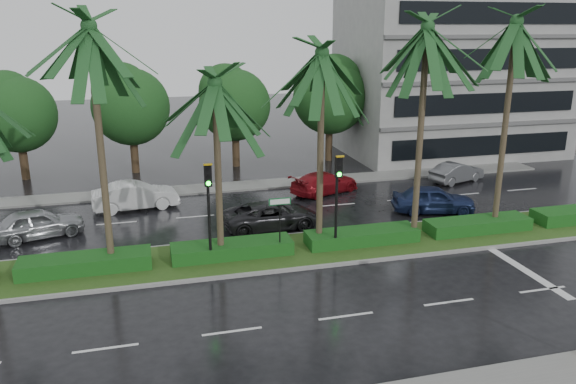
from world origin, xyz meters
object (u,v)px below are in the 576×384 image
object	(u,v)px
street_sign	(280,212)
car_darkgrey	(271,216)
car_white	(136,196)
car_red	(325,183)
car_blue	(433,199)
car_grey	(457,172)
signal_median_left	(209,199)
car_silver	(38,223)

from	to	relation	value
street_sign	car_darkgrey	size ratio (longest dim) A/B	0.54
car_white	car_darkgrey	size ratio (longest dim) A/B	0.95
car_darkgrey	car_red	bearing A→B (deg)	-45.38
car_blue	car_grey	bearing A→B (deg)	-26.27
car_darkgrey	street_sign	bearing A→B (deg)	168.16
signal_median_left	car_silver	distance (m)	9.61
car_red	car_blue	size ratio (longest dim) A/B	1.03
car_red	signal_median_left	bearing A→B (deg)	115.43
car_white	car_darkgrey	bearing A→B (deg)	-133.80
car_white	car_grey	bearing A→B (deg)	-95.47
car_red	car_blue	xyz separation A→B (m)	(4.50, -4.97, 0.09)
signal_median_left	car_darkgrey	distance (m)	5.77
signal_median_left	car_silver	xyz separation A→B (m)	(-7.50, 5.55, -2.29)
car_silver	car_red	size ratio (longest dim) A/B	0.93
signal_median_left	car_white	world-z (taller)	signal_median_left
car_darkgrey	car_grey	world-z (taller)	car_darkgrey
car_grey	car_silver	bearing A→B (deg)	79.58
car_silver	car_darkgrey	distance (m)	11.12
car_white	car_silver	bearing A→B (deg)	119.65
car_silver	car_blue	bearing A→B (deg)	-111.09
car_grey	car_red	bearing A→B (deg)	72.06
car_silver	street_sign	bearing A→B (deg)	-134.15
car_darkgrey	car_blue	bearing A→B (deg)	-93.10
signal_median_left	street_sign	size ratio (longest dim) A/B	1.68
car_darkgrey	car_blue	distance (m)	9.00
street_sign	car_grey	world-z (taller)	street_sign
signal_median_left	car_blue	xyz separation A→B (m)	(12.50, 4.15, -2.26)
car_white	car_red	size ratio (longest dim) A/B	1.02
signal_median_left	car_blue	world-z (taller)	signal_median_left
street_sign	car_darkgrey	bearing A→B (deg)	82.46
car_red	car_blue	world-z (taller)	car_blue
car_white	car_grey	distance (m)	20.01
car_darkgrey	signal_median_left	bearing A→B (deg)	134.21
street_sign	car_darkgrey	world-z (taller)	street_sign
car_darkgrey	car_grey	xyz separation A→B (m)	(13.50, 5.35, -0.03)
street_sign	car_silver	size ratio (longest dim) A/B	0.62
street_sign	car_grey	xyz separation A→B (m)	(14.00, 9.12, -1.49)
car_white	car_blue	xyz separation A→B (m)	(15.50, -4.72, -0.01)
car_silver	car_white	world-z (taller)	car_white
signal_median_left	car_grey	world-z (taller)	signal_median_left
street_sign	car_darkgrey	xyz separation A→B (m)	(0.50, 3.78, -1.45)
street_sign	car_white	world-z (taller)	street_sign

